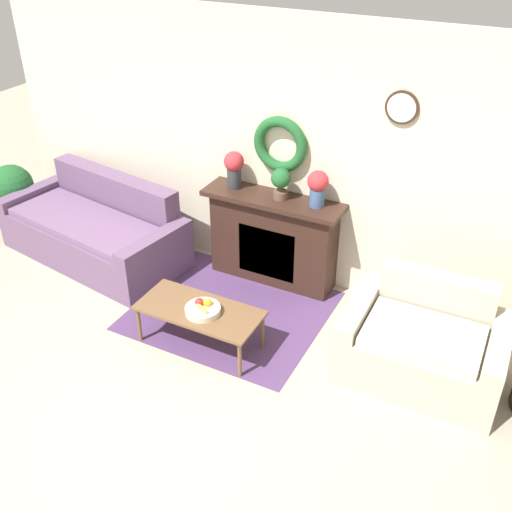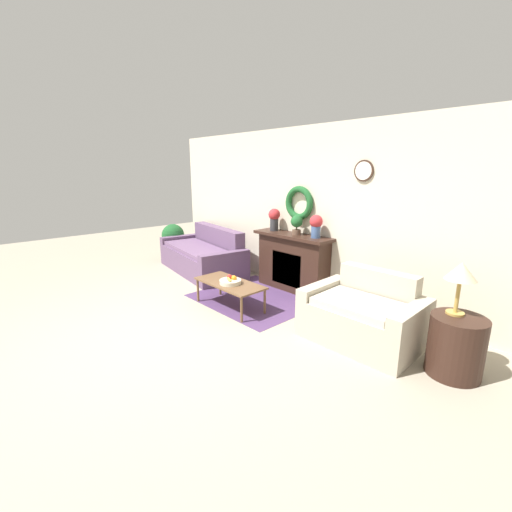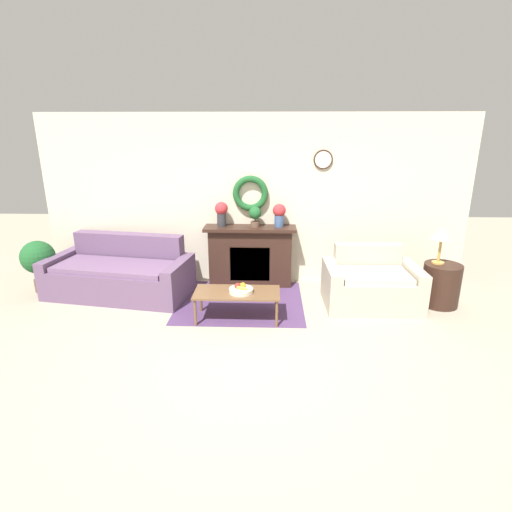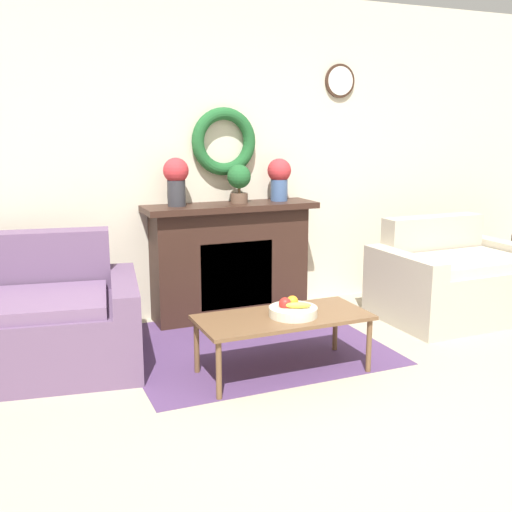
% 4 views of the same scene
% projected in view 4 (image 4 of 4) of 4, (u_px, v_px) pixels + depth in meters
% --- Properties ---
extents(ground_plane, '(16.00, 16.00, 0.00)m').
position_uv_depth(ground_plane, '(416.00, 453.00, 3.00)').
color(ground_plane, '#9E937F').
extents(floor_rug, '(1.83, 1.62, 0.01)m').
position_uv_depth(floor_rug, '(251.00, 344.00, 4.50)').
color(floor_rug, '#4C335B').
rests_on(floor_rug, ground_plane).
extents(wall_back, '(6.80, 0.17, 2.70)m').
position_uv_depth(wall_back, '(228.00, 156.00, 5.11)').
color(wall_back, beige).
rests_on(wall_back, ground_plane).
extents(fireplace, '(1.46, 0.41, 0.98)m').
position_uv_depth(fireplace, '(230.00, 260.00, 5.09)').
color(fireplace, '#331E16').
rests_on(fireplace, ground_plane).
extents(loveseat_right, '(1.33, 0.92, 0.83)m').
position_uv_depth(loveseat_right, '(455.00, 281.00, 5.13)').
color(loveseat_right, '#B2A893').
rests_on(loveseat_right, ground_plane).
extents(coffee_table, '(1.13, 0.52, 0.39)m').
position_uv_depth(coffee_table, '(283.00, 321.00, 3.92)').
color(coffee_table, brown).
rests_on(coffee_table, ground_plane).
extents(fruit_bowl, '(0.32, 0.32, 0.12)m').
position_uv_depth(fruit_bowl, '(292.00, 310.00, 3.90)').
color(fruit_bowl, beige).
rests_on(fruit_bowl, coffee_table).
extents(vase_on_mantel_left, '(0.20, 0.20, 0.39)m').
position_uv_depth(vase_on_mantel_left, '(176.00, 178.00, 4.77)').
color(vase_on_mantel_left, '#2D2D33').
rests_on(vase_on_mantel_left, fireplace).
extents(vase_on_mantel_right, '(0.20, 0.20, 0.36)m').
position_uv_depth(vase_on_mantel_right, '(279.00, 177.00, 5.12)').
color(vase_on_mantel_right, '#3D5684').
rests_on(vase_on_mantel_right, fireplace).
extents(potted_plant_on_mantel, '(0.20, 0.20, 0.32)m').
position_uv_depth(potted_plant_on_mantel, '(239.00, 180.00, 4.96)').
color(potted_plant_on_mantel, brown).
rests_on(potted_plant_on_mantel, fireplace).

